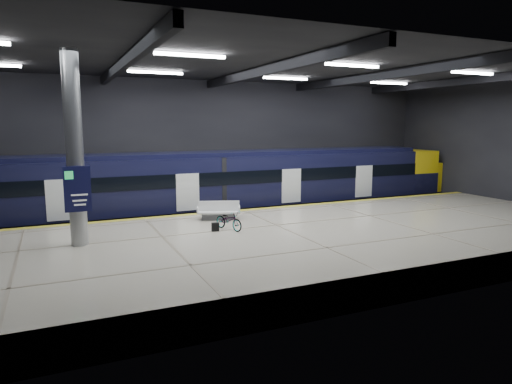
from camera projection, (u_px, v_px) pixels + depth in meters
ground at (267, 244)px, 20.87m from camera, size 30.00×30.00×0.00m
room_shell at (267, 118)px, 20.02m from camera, size 30.10×16.10×8.05m
platform at (293, 246)px, 18.53m from camera, size 30.00×11.00×1.10m
safety_strip at (244, 210)px, 23.19m from camera, size 30.00×0.40×0.01m
rails at (225, 220)px, 25.82m from camera, size 30.00×1.52×0.16m
train at (261, 183)px, 26.44m from camera, size 29.40×2.84×3.79m
bench at (219, 213)px, 20.92m from camera, size 2.11×1.43×0.86m
bicycle at (229, 220)px, 18.85m from camera, size 1.05×1.62×0.81m
pannier_bag at (215, 227)px, 18.64m from camera, size 0.33×0.23×0.35m
info_column at (75, 152)px, 16.05m from camera, size 0.90×0.78×6.90m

